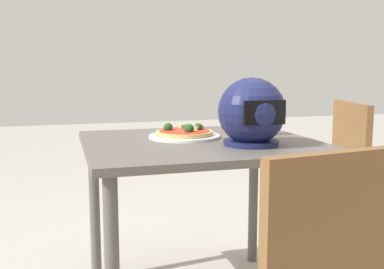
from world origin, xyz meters
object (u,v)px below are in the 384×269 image
(motorcycle_helmet, at_px, (252,113))
(drinking_glass, at_px, (265,120))
(dining_table, at_px, (200,163))
(chair_side, at_px, (367,183))
(pizza, at_px, (184,132))

(motorcycle_helmet, xyz_separation_m, drinking_glass, (-0.17, -0.23, -0.06))
(dining_table, xyz_separation_m, chair_side, (-0.85, 0.01, -0.15))
(dining_table, xyz_separation_m, motorcycle_helmet, (-0.16, 0.17, 0.23))
(chair_side, bearing_deg, dining_table, -0.89)
(motorcycle_helmet, relative_size, chair_side, 0.30)
(dining_table, bearing_deg, pizza, -64.91)
(dining_table, xyz_separation_m, pizza, (0.04, -0.10, 0.12))
(motorcycle_helmet, xyz_separation_m, chair_side, (-0.68, -0.15, -0.38))
(dining_table, xyz_separation_m, drinking_glass, (-0.33, -0.07, 0.17))
(pizza, bearing_deg, chair_side, 173.04)
(dining_table, height_order, pizza, pizza)
(drinking_glass, relative_size, chair_side, 0.15)
(motorcycle_helmet, bearing_deg, drinking_glass, -125.87)
(pizza, bearing_deg, motorcycle_helmet, 128.57)
(pizza, xyz_separation_m, drinking_glass, (-0.38, 0.03, 0.04))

